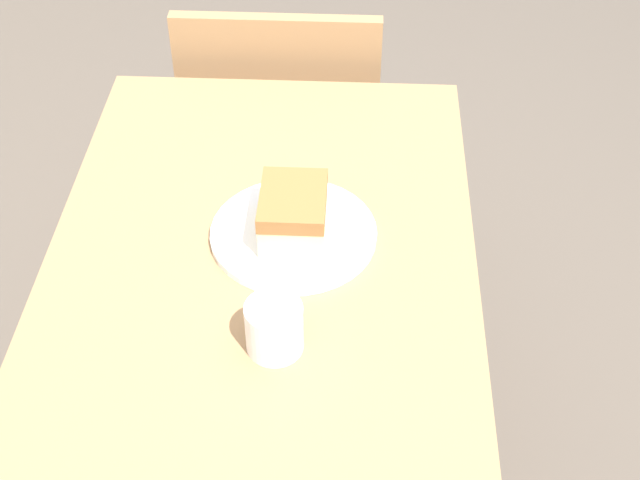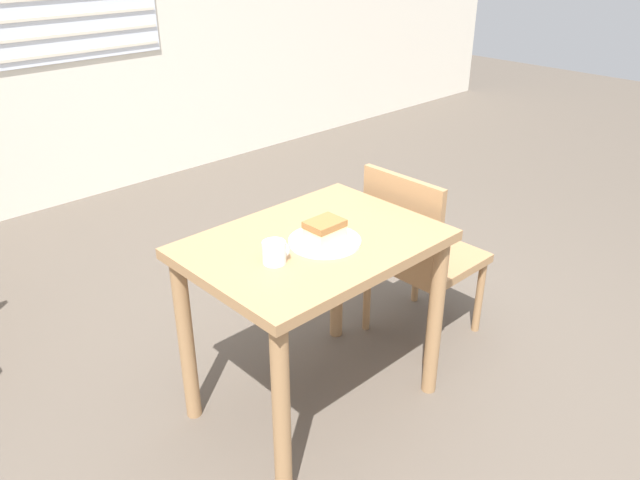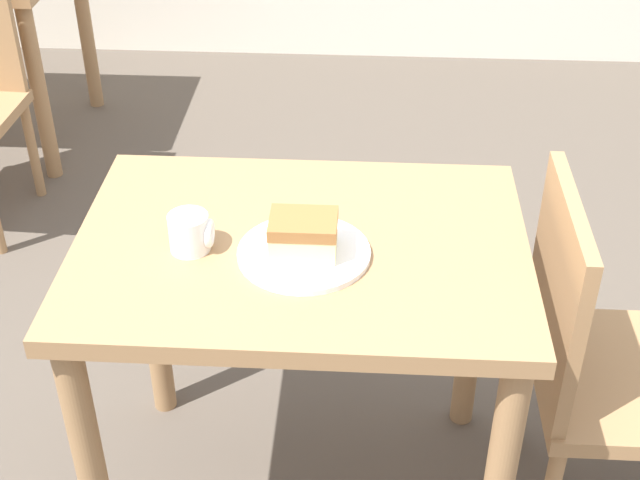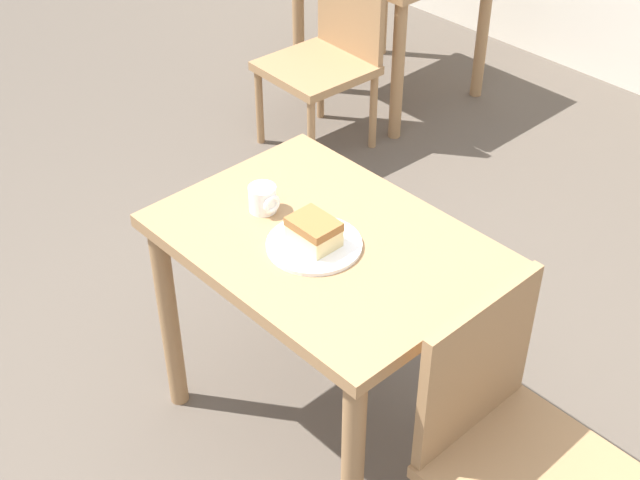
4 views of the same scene
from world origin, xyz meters
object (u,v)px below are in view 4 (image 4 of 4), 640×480
Objects in this scene: cake_slice at (314,232)px; coffee_mug at (263,199)px; chair_near_window at (510,443)px; plate at (314,245)px; dining_table_near at (324,275)px; chair_far_corner at (328,52)px.

coffee_mug is at bearing 177.42° from cake_slice.
coffee_mug is (-0.87, -0.06, 0.34)m from chair_near_window.
chair_near_window is 0.72m from plate.
dining_table_near is 10.49× the size of coffee_mug.
dining_table_near is 1.07× the size of chair_near_window.
dining_table_near is 0.19m from cake_slice.
cake_slice is 0.22m from coffee_mug.
cake_slice is (-0.00, -0.00, 0.04)m from plate.
dining_table_near is at bearing 101.64° from plate.
cake_slice is at bearing -141.53° from plate.
chair_near_window reaches higher than dining_table_near.
coffee_mug is (-0.22, 0.01, -0.01)m from cake_slice.
coffee_mug is at bearing -47.37° from chair_far_corner.
cake_slice is at bearing -2.58° from coffee_mug.
coffee_mug is at bearing 94.01° from chair_near_window.
cake_slice is at bearing -79.15° from dining_table_near.
chair_far_corner is 3.26× the size of plate.
cake_slice is 1.50× the size of coffee_mug.
chair_far_corner is (-1.96, 1.22, 0.00)m from chair_near_window.
chair_far_corner is 1.87m from cake_slice.
chair_near_window reaches higher than coffee_mug.
plate is at bearing -2.46° from coffee_mug.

